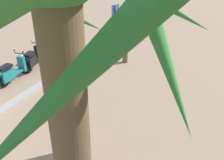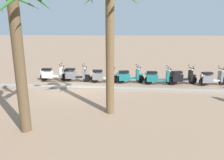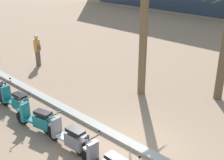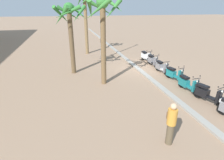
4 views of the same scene
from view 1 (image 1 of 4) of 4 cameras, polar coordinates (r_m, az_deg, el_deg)
scooter_grey_tail_end at (r=12.86m, az=-13.25°, el=7.64°), size 1.77×0.74×1.17m
scooter_black_gap_after_mid at (r=11.65m, az=-18.52°, el=4.91°), size 1.77×0.78×1.17m
scooter_teal_second_in_line at (r=10.62m, az=-23.03°, el=1.89°), size 1.85×0.56×1.17m
crossing_sign at (r=13.56m, az=0.89°, el=13.98°), size 0.59×0.18×2.40m
palm_tree_by_mall_entrance at (r=1.83m, az=-11.62°, el=0.77°), size 2.42×2.39×5.05m
pedestrian_window_shopping at (r=11.54m, az=3.26°, el=8.43°), size 0.46×0.34×1.69m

